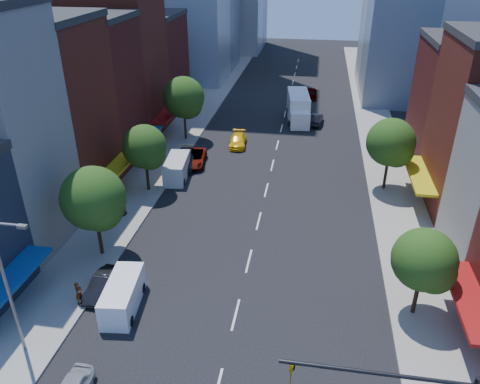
% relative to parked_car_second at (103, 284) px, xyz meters
% --- Properties ---
extents(sidewalk_left, '(5.00, 120.00, 0.15)m').
position_rel_parked_car_second_xyz_m(sidewalk_left, '(-3.00, 33.23, -0.58)').
color(sidewalk_left, gray).
rests_on(sidewalk_left, ground).
extents(sidewalk_right, '(5.00, 120.00, 0.15)m').
position_rel_parked_car_second_xyz_m(sidewalk_right, '(22.00, 33.23, -0.58)').
color(sidewalk_right, gray).
rests_on(sidewalk_right, ground).
extents(bldg_left_2, '(12.00, 9.00, 16.00)m').
position_rel_parked_car_second_xyz_m(bldg_left_2, '(-11.50, 13.73, 7.35)').
color(bldg_left_2, maroon).
rests_on(bldg_left_2, ground).
extents(bldg_left_3, '(12.00, 8.00, 15.00)m').
position_rel_parked_car_second_xyz_m(bldg_left_3, '(-11.50, 22.23, 6.85)').
color(bldg_left_3, '#531714').
rests_on(bldg_left_3, ground).
extents(bldg_left_4, '(12.00, 9.00, 17.00)m').
position_rel_parked_car_second_xyz_m(bldg_left_4, '(-11.50, 30.73, 7.85)').
color(bldg_left_4, maroon).
rests_on(bldg_left_4, ground).
extents(bldg_left_5, '(12.00, 10.00, 13.00)m').
position_rel_parked_car_second_xyz_m(bldg_left_5, '(-11.50, 40.23, 5.85)').
color(bldg_left_5, '#531714').
rests_on(bldg_left_5, ground).
extents(bldg_right_3, '(12.00, 10.00, 13.00)m').
position_rel_parked_car_second_xyz_m(bldg_right_3, '(30.50, 27.23, 5.85)').
color(bldg_right_3, '#531714').
rests_on(bldg_right_3, ground).
extents(streetlight, '(2.25, 0.25, 9.00)m').
position_rel_parked_car_second_xyz_m(streetlight, '(-2.31, -5.77, 4.62)').
color(streetlight, slate).
rests_on(streetlight, sidewalk_left).
extents(tree_left_near, '(4.80, 4.80, 7.30)m').
position_rel_parked_car_second_xyz_m(tree_left_near, '(-1.85, 4.15, 4.21)').
color(tree_left_near, black).
rests_on(tree_left_near, sidewalk_left).
extents(tree_left_mid, '(4.20, 4.20, 6.65)m').
position_rel_parked_car_second_xyz_m(tree_left_mid, '(-1.85, 15.15, 3.88)').
color(tree_left_mid, black).
rests_on(tree_left_mid, sidewalk_left).
extents(tree_left_far, '(5.00, 5.00, 7.75)m').
position_rel_parked_car_second_xyz_m(tree_left_far, '(-1.85, 29.15, 4.55)').
color(tree_left_far, black).
rests_on(tree_left_far, sidewalk_left).
extents(tree_right_near, '(4.00, 4.00, 6.20)m').
position_rel_parked_car_second_xyz_m(tree_right_near, '(21.15, 1.15, 3.54)').
color(tree_right_near, black).
rests_on(tree_right_near, sidewalk_right).
extents(tree_right_far, '(4.60, 4.60, 7.20)m').
position_rel_parked_car_second_xyz_m(tree_right_far, '(21.15, 19.15, 4.21)').
color(tree_right_far, black).
rests_on(tree_right_far, sidewalk_right).
extents(parked_car_second, '(1.56, 4.01, 1.30)m').
position_rel_parked_car_second_xyz_m(parked_car_second, '(0.00, 0.00, 0.00)').
color(parked_car_second, black).
rests_on(parked_car_second, ground).
extents(parked_car_third, '(2.95, 5.41, 1.44)m').
position_rel_parked_car_second_xyz_m(parked_car_third, '(0.90, 22.11, 0.07)').
color(parked_car_third, '#999999').
rests_on(parked_car_third, ground).
extents(parked_car_rear, '(2.97, 5.75, 1.60)m').
position_rel_parked_car_second_xyz_m(parked_car_rear, '(0.00, 21.32, 0.15)').
color(parked_car_rear, black).
rests_on(parked_car_rear, ground).
extents(cargo_van_near, '(2.42, 4.96, 2.04)m').
position_rel_parked_car_second_xyz_m(cargo_van_near, '(2.01, -1.41, 0.36)').
color(cargo_van_near, white).
rests_on(cargo_van_near, ground).
extents(cargo_van_far, '(2.55, 5.29, 2.18)m').
position_rel_parked_car_second_xyz_m(cargo_van_far, '(0.01, 18.39, 0.43)').
color(cargo_van_far, silver).
rests_on(cargo_van_far, ground).
extents(taxi, '(2.28, 4.74, 1.33)m').
position_rel_parked_car_second_xyz_m(taxi, '(4.77, 28.29, 0.01)').
color(taxi, yellow).
rests_on(taxi, ground).
extents(traffic_car_oncoming, '(2.03, 4.55, 1.45)m').
position_rel_parked_car_second_xyz_m(traffic_car_oncoming, '(13.93, 37.61, 0.07)').
color(traffic_car_oncoming, black).
rests_on(traffic_car_oncoming, ground).
extents(traffic_car_far, '(1.99, 4.74, 1.60)m').
position_rel_parked_car_second_xyz_m(traffic_car_far, '(12.89, 50.25, 0.15)').
color(traffic_car_far, '#999999').
rests_on(traffic_car_far, ground).
extents(box_truck, '(3.67, 9.25, 3.62)m').
position_rel_parked_car_second_xyz_m(box_truck, '(11.43, 38.92, 1.06)').
color(box_truck, white).
rests_on(box_truck, ground).
extents(pedestrian_near, '(0.41, 0.63, 1.71)m').
position_rel_parked_car_second_xyz_m(pedestrian_near, '(-1.00, -1.51, 0.36)').
color(pedestrian_near, '#999999').
rests_on(pedestrian_near, sidewalk_left).
extents(pedestrian_far, '(0.66, 0.81, 1.54)m').
position_rel_parked_car_second_xyz_m(pedestrian_far, '(-2.53, 10.00, 0.27)').
color(pedestrian_far, '#999999').
rests_on(pedestrian_far, sidewalk_left).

